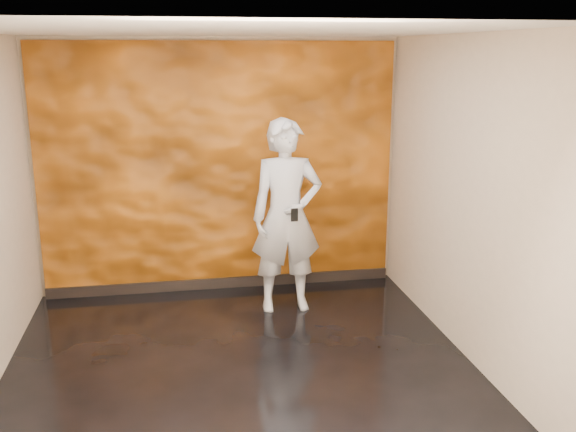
{
  "coord_description": "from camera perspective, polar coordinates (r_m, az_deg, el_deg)",
  "views": [
    {
      "loc": [
        -0.49,
        -5.05,
        2.65
      ],
      "look_at": [
        0.57,
        0.86,
        1.1
      ],
      "focal_mm": 40.0,
      "sensor_mm": 36.0,
      "label": 1
    }
  ],
  "objects": [
    {
      "name": "room",
      "position": [
        5.23,
        -4.47,
        0.59
      ],
      "size": [
        4.02,
        4.02,
        2.81
      ],
      "color": "black",
      "rests_on": "ground"
    },
    {
      "name": "feature_wall",
      "position": [
        7.14,
        -6.08,
        4.16
      ],
      "size": [
        3.9,
        0.06,
        2.75
      ],
      "primitive_type": "cube",
      "color": "orange",
      "rests_on": "ground"
    },
    {
      "name": "baseboard",
      "position": [
        7.45,
        -5.79,
        -5.92
      ],
      "size": [
        3.9,
        0.04,
        0.12
      ],
      "primitive_type": "cube",
      "color": "black",
      "rests_on": "ground"
    },
    {
      "name": "man",
      "position": [
        6.58,
        -0.12,
        -0.02
      ],
      "size": [
        0.73,
        0.48,
        2.0
      ],
      "primitive_type": "imported",
      "rotation": [
        0.0,
        0.0,
        -0.0
      ],
      "color": "#ABAFBA",
      "rests_on": "ground"
    },
    {
      "name": "phone",
      "position": [
        6.3,
        0.57,
        0.1
      ],
      "size": [
        0.07,
        0.02,
        0.13
      ],
      "primitive_type": "cube",
      "rotation": [
        0.0,
        0.0,
        0.02
      ],
      "color": "black",
      "rests_on": "man"
    }
  ]
}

